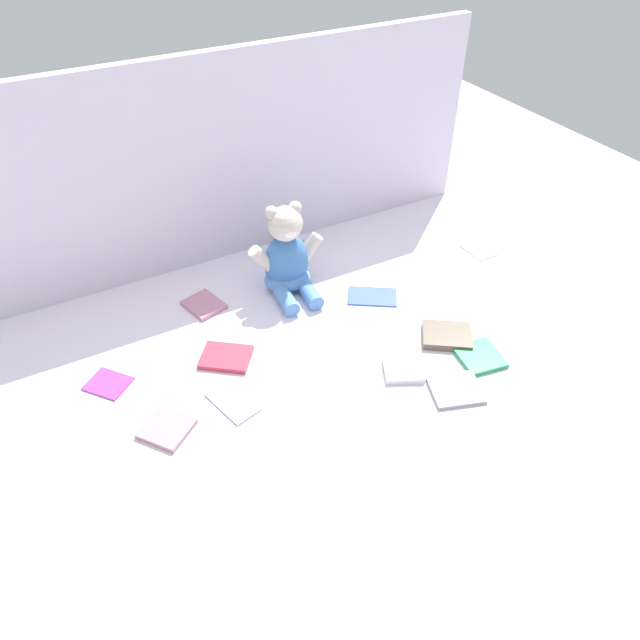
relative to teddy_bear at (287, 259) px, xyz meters
name	(u,v)px	position (x,y,z in m)	size (l,w,h in m)	color
ground_plane	(294,330)	(-0.07, -0.17, -0.09)	(3.20, 3.20, 0.00)	silver
backdrop_drape	(223,162)	(-0.07, 0.25, 0.19)	(1.58, 0.03, 0.58)	silver
teddy_bear	(287,259)	(0.00, 0.00, 0.00)	(0.21, 0.19, 0.25)	#3F72B2
book_case_0	(289,253)	(0.07, 0.14, -0.09)	(0.09, 0.11, 0.02)	#939D8F
book_case_1	(204,305)	(-0.24, 0.03, -0.09)	(0.08, 0.10, 0.01)	#B37490
book_case_2	(166,429)	(-0.45, -0.33, -0.09)	(0.10, 0.09, 0.01)	#A97B83
book_case_3	(478,249)	(0.59, -0.11, -0.09)	(0.07, 0.10, 0.01)	white
book_case_4	(447,336)	(0.26, -0.38, -0.09)	(0.10, 0.12, 0.02)	brown
book_case_5	(226,357)	(-0.26, -0.19, -0.09)	(0.09, 0.12, 0.01)	#C03347
book_case_6	(108,383)	(-0.53, -0.14, -0.09)	(0.08, 0.09, 0.01)	purple
book_case_7	(456,390)	(0.16, -0.54, -0.09)	(0.10, 0.11, 0.01)	#A59699
book_case_8	(232,402)	(-0.30, -0.33, -0.09)	(0.07, 0.12, 0.01)	#A689A9
book_case_9	(372,296)	(0.18, -0.15, -0.09)	(0.08, 0.13, 0.01)	#3B56C0
book_case_10	(479,357)	(0.28, -0.48, -0.09)	(0.10, 0.11, 0.01)	#289552
book_case_11	(403,370)	(0.09, -0.43, -0.09)	(0.08, 0.09, 0.01)	white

